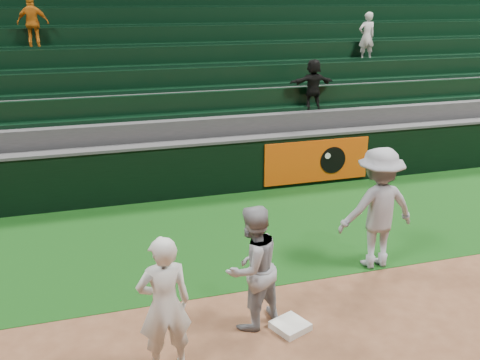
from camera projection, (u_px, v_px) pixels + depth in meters
name	position (u px, v px, depth m)	size (l,w,h in m)	color
ground	(267.00, 324.00, 7.34)	(70.00, 70.00, 0.00)	brown
foul_grass	(214.00, 235.00, 10.05)	(36.00, 4.20, 0.01)	#0D370E
first_base	(290.00, 326.00, 7.21)	(0.42, 0.42, 0.10)	white
first_baseman	(164.00, 305.00, 6.20)	(0.63, 0.42, 1.74)	silver
baserunner	(252.00, 268.00, 7.06)	(0.84, 0.66, 1.73)	#95979F
base_coach	(378.00, 208.00, 8.62)	(1.30, 0.75, 2.02)	#9496A0
field_wall	(190.00, 169.00, 11.84)	(36.00, 0.45, 1.25)	black
stadium_seating	(161.00, 93.00, 14.90)	(36.00, 5.95, 5.64)	#353537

